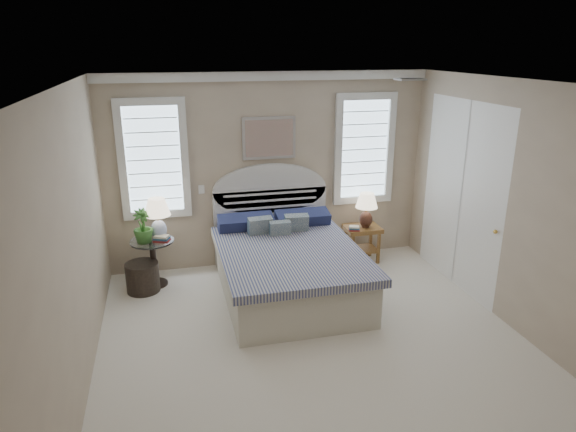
# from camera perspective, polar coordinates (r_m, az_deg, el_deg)

# --- Properties ---
(floor) EXTENTS (4.50, 5.00, 0.01)m
(floor) POSITION_cam_1_polar(r_m,az_deg,el_deg) (5.50, 3.57, -14.93)
(floor) COLOR silver
(floor) RESTS_ON ground
(ceiling) EXTENTS (4.50, 5.00, 0.01)m
(ceiling) POSITION_cam_1_polar(r_m,az_deg,el_deg) (4.61, 4.26, 14.36)
(ceiling) COLOR white
(ceiling) RESTS_ON wall_back
(wall_back) EXTENTS (4.50, 0.02, 2.70)m
(wall_back) POSITION_cam_1_polar(r_m,az_deg,el_deg) (7.21, -2.13, 5.02)
(wall_back) COLOR tan
(wall_back) RESTS_ON floor
(wall_left) EXTENTS (0.02, 5.00, 2.70)m
(wall_left) POSITION_cam_1_polar(r_m,az_deg,el_deg) (4.76, -22.99, -3.72)
(wall_left) COLOR tan
(wall_left) RESTS_ON floor
(wall_right) EXTENTS (0.02, 5.00, 2.70)m
(wall_right) POSITION_cam_1_polar(r_m,az_deg,el_deg) (5.95, 25.02, 0.31)
(wall_right) COLOR tan
(wall_right) RESTS_ON floor
(crown_molding) EXTENTS (4.50, 0.08, 0.12)m
(crown_molding) POSITION_cam_1_polar(r_m,az_deg,el_deg) (6.99, -2.19, 15.29)
(crown_molding) COLOR silver
(crown_molding) RESTS_ON wall_back
(hvac_vent) EXTENTS (0.30, 0.20, 0.02)m
(hvac_vent) POSITION_cam_1_polar(r_m,az_deg,el_deg) (5.81, 13.43, 14.57)
(hvac_vent) COLOR #B2B2B2
(hvac_vent) RESTS_ON ceiling
(switch_plate) EXTENTS (0.08, 0.01, 0.12)m
(switch_plate) POSITION_cam_1_polar(r_m,az_deg,el_deg) (7.12, -9.59, 2.94)
(switch_plate) COLOR silver
(switch_plate) RESTS_ON wall_back
(window_left) EXTENTS (0.90, 0.06, 1.60)m
(window_left) POSITION_cam_1_polar(r_m,az_deg,el_deg) (7.00, -14.71, 6.11)
(window_left) COLOR #C4E3F8
(window_left) RESTS_ON wall_back
(window_right) EXTENTS (0.90, 0.06, 1.60)m
(window_right) POSITION_cam_1_polar(r_m,az_deg,el_deg) (7.54, 8.43, 7.38)
(window_right) COLOR #C4E3F8
(window_right) RESTS_ON wall_back
(painting) EXTENTS (0.74, 0.04, 0.58)m
(painting) POSITION_cam_1_polar(r_m,az_deg,el_deg) (7.08, -2.10, 8.65)
(painting) COLOR silver
(painting) RESTS_ON wall_back
(closet_door) EXTENTS (0.02, 1.80, 2.40)m
(closet_door) POSITION_cam_1_polar(r_m,az_deg,el_deg) (6.91, 18.67, 2.14)
(closet_door) COLOR white
(closet_door) RESTS_ON floor
(bed) EXTENTS (1.72, 2.28, 1.47)m
(bed) POSITION_cam_1_polar(r_m,az_deg,el_deg) (6.56, -0.15, -5.29)
(bed) COLOR #B9B3A2
(bed) RESTS_ON floor
(side_table_left) EXTENTS (0.56, 0.56, 0.63)m
(side_table_left) POSITION_cam_1_polar(r_m,az_deg,el_deg) (6.95, -14.73, -4.51)
(side_table_left) COLOR black
(side_table_left) RESTS_ON floor
(nightstand_right) EXTENTS (0.50, 0.40, 0.53)m
(nightstand_right) POSITION_cam_1_polar(r_m,az_deg,el_deg) (7.54, 8.23, -2.22)
(nightstand_right) COLOR olive
(nightstand_right) RESTS_ON floor
(floor_pot) EXTENTS (0.46, 0.46, 0.38)m
(floor_pot) POSITION_cam_1_polar(r_m,az_deg,el_deg) (6.90, -15.85, -6.56)
(floor_pot) COLOR black
(floor_pot) RESTS_ON floor
(lamp_left) EXTENTS (0.39, 0.39, 0.55)m
(lamp_left) POSITION_cam_1_polar(r_m,az_deg,el_deg) (6.80, -14.30, 0.22)
(lamp_left) COLOR white
(lamp_left) RESTS_ON side_table_left
(lamp_right) EXTENTS (0.41, 0.41, 0.51)m
(lamp_right) POSITION_cam_1_polar(r_m,az_deg,el_deg) (7.40, 8.72, 1.08)
(lamp_right) COLOR black
(lamp_right) RESTS_ON nightstand_right
(potted_plant) EXTENTS (0.32, 0.32, 0.44)m
(potted_plant) POSITION_cam_1_polar(r_m,az_deg,el_deg) (6.74, -15.82, -1.10)
(potted_plant) COLOR #286528
(potted_plant) RESTS_ON side_table_left
(books_left) EXTENTS (0.23, 0.20, 0.08)m
(books_left) POSITION_cam_1_polar(r_m,az_deg,el_deg) (6.78, -13.84, -2.45)
(books_left) COLOR maroon
(books_left) RESTS_ON side_table_left
(books_right) EXTENTS (0.18, 0.15, 0.06)m
(books_right) POSITION_cam_1_polar(r_m,az_deg,el_deg) (7.32, 7.37, -1.37)
(books_right) COLOR maroon
(books_right) RESTS_ON nightstand_right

